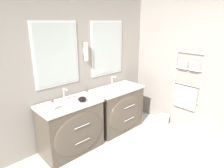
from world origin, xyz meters
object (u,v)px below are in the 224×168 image
(toiletry_bottle, at_px, (53,106))
(waste_bin, at_px, (163,120))
(vanity_right, at_px, (118,108))
(vanity_left, at_px, (72,127))
(amenity_bowl, at_px, (82,99))

(toiletry_bottle, relative_size, waste_bin, 0.66)
(toiletry_bottle, xyz_separation_m, waste_bin, (2.21, -0.52, -0.82))
(waste_bin, bearing_deg, vanity_right, 143.93)
(vanity_left, xyz_separation_m, toiletry_bottle, (-0.32, -0.06, 0.50))
(vanity_left, xyz_separation_m, vanity_right, (1.10, 0.00, 0.00))
(waste_bin, bearing_deg, vanity_left, 163.06)
(amenity_bowl, xyz_separation_m, waste_bin, (1.70, -0.50, -0.79))
(vanity_right, xyz_separation_m, waste_bin, (0.79, -0.57, -0.32))
(toiletry_bottle, height_order, waste_bin, toiletry_bottle)
(vanity_left, distance_m, vanity_right, 1.10)
(vanity_left, xyz_separation_m, amenity_bowl, (0.19, -0.07, 0.47))
(amenity_bowl, bearing_deg, waste_bin, -16.52)
(vanity_left, distance_m, waste_bin, 2.00)
(vanity_left, distance_m, toiletry_bottle, 0.60)
(amenity_bowl, distance_m, waste_bin, 1.94)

